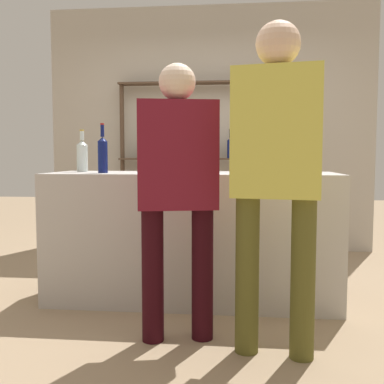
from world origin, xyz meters
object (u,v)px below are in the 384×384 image
at_px(counter_bottle_3, 103,154).
at_px(customer_right, 276,163).
at_px(counter_bottle_1, 254,154).
at_px(counter_bottle_2, 267,156).
at_px(counter_bottle_4, 82,155).
at_px(counter_bottle_5, 299,157).
at_px(customer_center, 177,182).
at_px(wine_glass, 146,156).
at_px(cork_jar, 174,163).
at_px(ice_bucket, 175,157).
at_px(counter_bottle_0, 202,155).

distance_m(counter_bottle_3, customer_right, 1.44).
bearing_deg(counter_bottle_1, counter_bottle_2, -63.22).
height_order(counter_bottle_4, counter_bottle_5, counter_bottle_4).
bearing_deg(customer_center, counter_bottle_3, 32.78).
bearing_deg(wine_glass, counter_bottle_1, -0.66).
bearing_deg(counter_bottle_5, counter_bottle_4, -177.59).
xyz_separation_m(cork_jar, customer_center, (0.11, -0.64, -0.10)).
height_order(counter_bottle_3, cork_jar, counter_bottle_3).
height_order(ice_bucket, customer_right, customer_right).
relative_size(counter_bottle_1, counter_bottle_4, 1.07).
relative_size(ice_bucket, cork_jar, 1.53).
bearing_deg(customer_right, counter_bottle_3, 65.95).
xyz_separation_m(counter_bottle_0, ice_bucket, (-0.21, -0.04, -0.02)).
distance_m(counter_bottle_1, cork_jar, 0.64).
height_order(wine_glass, customer_center, customer_center).
relative_size(customer_right, customer_center, 1.11).
relative_size(counter_bottle_1, customer_center, 0.22).
relative_size(counter_bottle_0, wine_glass, 1.94).
bearing_deg(counter_bottle_2, counter_bottle_4, 174.34).
bearing_deg(counter_bottle_2, customer_right, -90.18).
bearing_deg(customer_right, customer_center, 84.47).
xyz_separation_m(ice_bucket, cork_jar, (0.03, -0.21, -0.04)).
xyz_separation_m(counter_bottle_2, ice_bucket, (-0.69, 0.11, -0.01)).
distance_m(counter_bottle_2, counter_bottle_3, 1.20).
distance_m(counter_bottle_1, counter_bottle_4, 1.35).
relative_size(counter_bottle_2, counter_bottle_3, 0.89).
distance_m(counter_bottle_0, counter_bottle_5, 0.74).
bearing_deg(counter_bottle_0, customer_right, -65.17).
distance_m(counter_bottle_4, customer_right, 1.76).
relative_size(counter_bottle_0, ice_bucket, 1.46).
bearing_deg(counter_bottle_2, customer_center, -127.20).
height_order(counter_bottle_1, cork_jar, counter_bottle_1).
xyz_separation_m(counter_bottle_2, counter_bottle_5, (0.26, 0.21, -0.01)).
distance_m(counter_bottle_2, ice_bucket, 0.70).
relative_size(counter_bottle_4, wine_glass, 1.92).
distance_m(counter_bottle_3, cork_jar, 0.54).
relative_size(counter_bottle_5, wine_glass, 1.75).
bearing_deg(counter_bottle_2, counter_bottle_1, 116.78).
bearing_deg(customer_right, cork_jar, 49.82).
bearing_deg(customer_center, counter_bottle_5, -52.60).
distance_m(counter_bottle_4, customer_center, 1.25).
bearing_deg(counter_bottle_3, counter_bottle_5, 11.46).
bearing_deg(counter_bottle_4, counter_bottle_3, -43.52).
bearing_deg(cork_jar, customer_center, -80.27).
height_order(ice_bucket, cork_jar, ice_bucket).
bearing_deg(customer_right, counter_bottle_1, 14.15).
distance_m(counter_bottle_0, cork_jar, 0.31).
height_order(counter_bottle_4, customer_center, customer_center).
bearing_deg(counter_bottle_1, ice_bucket, -175.05).
bearing_deg(wine_glass, counter_bottle_5, 1.86).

